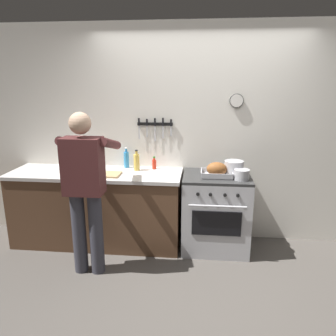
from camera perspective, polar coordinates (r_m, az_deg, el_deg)
The scene contains 13 objects.
ground_plane at distance 3.20m, azimuth 4.58°, elevation -22.09°, with size 8.00×8.00×0.00m, color #4C4742.
wall_back at distance 3.95m, azimuth 5.44°, elevation 5.83°, with size 6.00×0.13×2.60m.
counter_block at distance 4.03m, azimuth -12.39°, elevation -6.85°, with size 2.03×0.65×0.90m.
stove at distance 3.84m, azimuth 8.39°, elevation -7.76°, with size 0.76×0.67×0.90m.
person_cook at distance 3.27m, azimuth -14.51°, elevation -2.78°, with size 0.51×0.63×1.66m.
roasting_pan at distance 3.62m, azimuth 8.65°, elevation -0.41°, with size 0.35×0.26×0.17m.
stock_pot at distance 3.70m, azimuth 11.61°, elevation -0.04°, with size 0.21×0.21×0.17m.
saucepan at distance 3.57m, azimuth 12.93°, elevation -1.15°, with size 0.17×0.17×0.11m.
cutting_board at distance 3.73m, azimuth -11.24°, elevation -1.10°, with size 0.36×0.24×0.02m, color tan.
bottle_soy_sauce at distance 4.08m, azimuth -12.77°, elevation 1.27°, with size 0.06×0.06×0.20m.
bottle_dish_soap at distance 4.00m, azimuth -7.39°, elevation 1.56°, with size 0.06×0.06×0.25m.
bottle_cooking_oil at distance 3.85m, azimuth -5.59°, elevation 1.10°, with size 0.07×0.07×0.25m.
bottle_hot_sauce at distance 3.90m, azimuth -2.46°, elevation 0.72°, with size 0.05×0.05×0.16m.
Camera 1 is at (0.02, -2.55, 1.93)m, focal length 34.34 mm.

